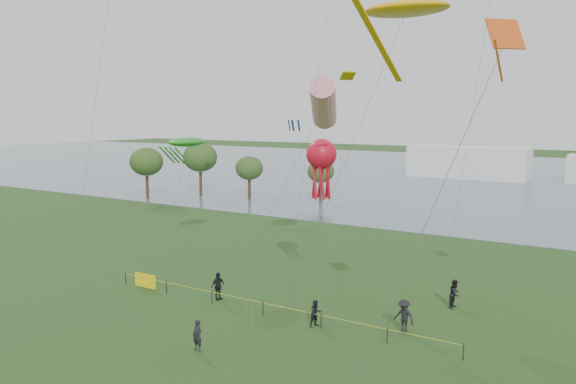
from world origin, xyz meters
The scene contains 14 objects.
lake centered at (0.00, 100.00, 0.02)m, with size 400.00×120.00×0.08m, color slate.
pavilion_left centered at (-12.00, 95.00, 3.00)m, with size 22.00×8.00×6.00m, color white.
trees centered at (-36.86, 47.78, 5.22)m, with size 26.60×15.37×7.97m.
fence centered at (-9.20, 12.09, 0.55)m, with size 24.07×0.07×1.05m.
spectator_a centered at (0.55, 12.14, 0.77)m, with size 0.75×0.59×1.55m, color black.
spectator_b centered at (5.18, 13.83, 0.97)m, with size 1.25×0.72×1.93m, color black.
spectator_c centered at (-7.21, 12.87, 0.92)m, with size 1.08×0.45×1.84m, color black.
spectator_f centered at (-3.01, 6.01, 0.81)m, with size 0.59×0.39×1.62m, color black.
spectator_g centered at (6.43, 19.54, 0.90)m, with size 0.87×0.68×1.80m, color black.
kite_stingray centered at (2.69, 19.35, 18.47)m, with size 8.09×10.22×18.96m.
kite_windsock centered at (-4.56, 22.30, 12.87)m, with size 6.65×6.99×14.82m.
kite_creature centered at (-16.61, 20.60, 9.75)m, with size 3.66×8.26×10.18m.
kite_octopus centered at (-1.69, 16.77, 9.44)m, with size 3.87×5.53×10.53m.
kite_delta centered at (11.08, 5.92, 14.02)m, with size 4.17×9.57×15.44m.
Camera 1 is at (15.50, -14.89, 12.02)m, focal length 35.00 mm.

